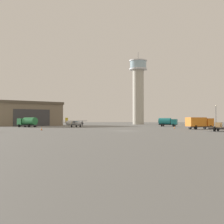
% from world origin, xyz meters
% --- Properties ---
extents(ground_plane, '(400.00, 400.00, 0.00)m').
position_xyz_m(ground_plane, '(0.00, 0.00, 0.00)').
color(ground_plane, slate).
extents(control_tower, '(8.69, 8.69, 35.46)m').
position_xyz_m(control_tower, '(10.23, 79.99, 17.85)').
color(control_tower, '#B2AD9E').
rests_on(control_tower, ground_plane).
extents(hangar, '(34.11, 33.59, 9.12)m').
position_xyz_m(hangar, '(-38.27, 52.61, 4.58)').
color(hangar, '#7A6B56').
rests_on(hangar, ground_plane).
extents(airplane_silver, '(7.67, 9.09, 2.97)m').
position_xyz_m(airplane_silver, '(-14.48, 29.34, 1.38)').
color(airplane_silver, '#B7BABF').
rests_on(airplane_silver, ground_plane).
extents(truck_fuel_tanker_green, '(7.09, 5.84, 3.04)m').
position_xyz_m(truck_fuel_tanker_green, '(-28.83, 28.40, 1.70)').
color(truck_fuel_tanker_green, '#38383D').
rests_on(truck_fuel_tanker_green, ground_plane).
extents(truck_fuel_tanker_teal, '(6.38, 4.73, 2.90)m').
position_xyz_m(truck_fuel_tanker_teal, '(16.12, 36.41, 1.62)').
color(truck_fuel_tanker_teal, '#38383D').
rests_on(truck_fuel_tanker_teal, ground_plane).
extents(truck_box_orange, '(7.28, 4.80, 2.90)m').
position_xyz_m(truck_box_orange, '(18.73, 9.53, 1.65)').
color(truck_box_orange, '#38383D').
rests_on(truck_box_orange, ground_plane).
extents(light_post_west, '(0.44, 0.44, 8.17)m').
position_xyz_m(light_post_west, '(39.16, 54.84, 4.90)').
color(light_post_west, '#38383D').
rests_on(light_post_west, ground_plane).
extents(traffic_cone_near_left, '(0.36, 0.36, 0.63)m').
position_xyz_m(traffic_cone_near_left, '(13.80, 14.80, 0.31)').
color(traffic_cone_near_left, black).
rests_on(traffic_cone_near_left, ground_plane).
extents(traffic_cone_near_right, '(0.36, 0.36, 0.69)m').
position_xyz_m(traffic_cone_near_right, '(23.51, 14.99, 0.34)').
color(traffic_cone_near_right, black).
rests_on(traffic_cone_near_right, ground_plane).
extents(traffic_cone_mid_apron, '(0.36, 0.36, 0.71)m').
position_xyz_m(traffic_cone_mid_apron, '(-18.20, 2.63, 0.35)').
color(traffic_cone_mid_apron, black).
rests_on(traffic_cone_mid_apron, ground_plane).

